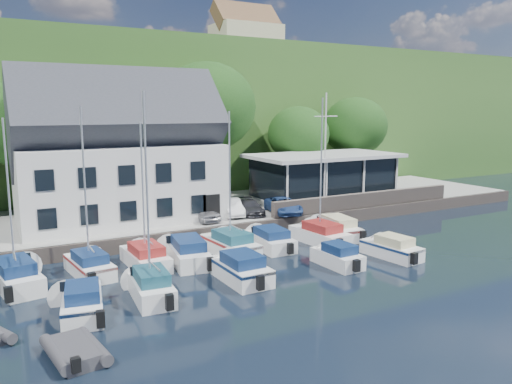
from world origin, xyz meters
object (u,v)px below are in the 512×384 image
car_white (231,207)px  flagpole (325,151)px  boat_r1_3 (187,250)px  boat_r2_3 (337,254)px  car_dgrey (250,207)px  boat_r1_6 (321,178)px  boat_r1_0 (9,196)px  boat_r2_2 (240,266)px  dinghy_1 (75,349)px  boat_r1_1 (86,199)px  boat_r1_5 (269,238)px  boat_r1_4 (230,180)px  boat_r2_0 (82,300)px  boat_r2_1 (147,205)px  boat_r2_4 (391,246)px  car_blue (283,205)px  harbor_building (119,161)px  club_pavilion (324,177)px  boat_r1_2 (143,194)px  car_silver (202,212)px  boat_r1_7 (336,226)px

car_white → flagpole: 9.01m
boat_r1_3 → boat_r2_3: 8.92m
car_dgrey → boat_r1_6: boat_r1_6 is taller
boat_r1_0 → boat_r2_3: boat_r1_0 is taller
boat_r2_2 → dinghy_1: size_ratio=1.90×
boat_r1_1 → boat_r2_3: boat_r1_1 is taller
boat_r2_2 → boat_r1_5: bearing=45.0°
car_dgrey → boat_r2_3: (-0.15, -11.11, -0.85)m
car_white → boat_r1_3: car_white is taller
car_white → boat_r2_3: size_ratio=0.82×
boat_r1_4 → boat_r2_0: size_ratio=1.72×
car_dgrey → boat_r2_1: boat_r2_1 is taller
car_white → boat_r2_4: bearing=-52.6°
car_blue → boat_r1_6: 6.17m
harbor_building → boat_r2_3: bearing=-57.3°
boat_r2_4 → boat_r1_5: bearing=128.9°
boat_r1_5 → boat_r2_0: (-12.80, -5.45, 0.04)m
harbor_building → club_pavilion: 18.15m
harbor_building → car_blue: harbor_building is taller
car_white → boat_r1_5: car_white is taller
flagpole → dinghy_1: flagpole is taller
car_dgrey → boat_r2_3: bearing=-80.5°
boat_r1_4 → boat_r1_5: bearing=-3.3°
boat_r1_0 → boat_r1_3: bearing=-10.7°
club_pavilion → boat_r1_4: bearing=-147.7°
harbor_building → boat_r2_2: bearing=-77.8°
boat_r1_1 → boat_r1_2: size_ratio=0.99×
boat_r1_4 → boat_r1_5: size_ratio=1.53×
club_pavilion → boat_r2_3: size_ratio=2.80×
boat_r1_5 → boat_r2_2: 6.54m
car_silver → car_blue: size_ratio=0.97×
car_dgrey → boat_r1_1: bearing=-145.7°
boat_r2_4 → boat_r1_0: bearing=159.2°
boat_r1_6 → boat_r2_0: (-16.45, -4.88, -3.77)m
club_pavilion → dinghy_1: club_pavilion is taller
car_white → boat_r1_3: (-6.14, -6.57, -0.86)m
boat_r1_4 → boat_r1_5: boat_r1_4 is taller
boat_r1_5 → boat_r1_7: bearing=5.8°
boat_r2_0 → dinghy_1: (-0.93, -3.88, -0.37)m
boat_r1_1 → boat_r2_0: bearing=-110.7°
boat_r1_3 → dinghy_1: bearing=-123.3°
boat_r2_3 → boat_r1_6: bearing=63.7°
boat_r1_0 → boat_r1_4: size_ratio=1.01×
boat_r1_6 → boat_r1_4: bearing=170.2°
harbor_building → car_dgrey: (9.21, -2.99, -3.81)m
boat_r2_4 → boat_r1_6: bearing=104.5°
club_pavilion → boat_r1_5: (-10.50, -8.40, -2.36)m
flagpole → boat_r1_1: size_ratio=1.10×
boat_r1_6 → flagpole: bearing=45.9°
car_white → boat_r1_6: size_ratio=0.43×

